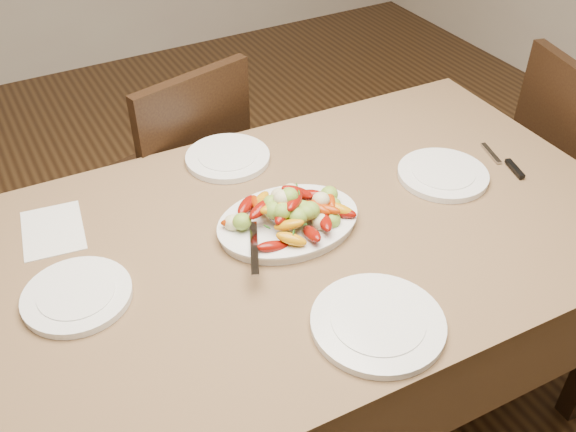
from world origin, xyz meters
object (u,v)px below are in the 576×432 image
Objects in this scene: serving_platter at (288,224)px; plate_far at (228,158)px; chair_far at (171,178)px; plate_near at (378,323)px; dining_table at (288,334)px; plate_right at (443,175)px; plate_left at (77,296)px.

plate_far is at bearing 90.88° from serving_platter.
plate_near is at bearing 79.60° from chair_far.
dining_table is 1.94× the size of chair_far.
plate_near is at bearing -142.67° from plate_right.
chair_far reaches higher than serving_platter.
serving_platter is at bearing -89.12° from plate_far.
serving_platter is (0.07, -0.75, 0.30)m from chair_far.
serving_platter is 1.47× the size of plate_left.
plate_far is at bearing 85.34° from chair_far.
chair_far is 3.81× the size of plate_far.
serving_platter is 0.36m from plate_far.
plate_right and plate_far have the same top height.
serving_platter is at bearing 178.09° from plate_right.
dining_table is at bearing 93.44° from plate_near.
chair_far reaches higher than plate_near.
plate_left reaches higher than dining_table.
chair_far is 1.18m from plate_near.
plate_near is (0.55, -0.40, 0.00)m from plate_left.
plate_far is at bearing 90.94° from plate_near.
chair_far is at bearing 95.48° from serving_platter.
chair_far is 0.81m from serving_platter.
chair_far reaches higher than dining_table.
dining_table is 6.26× the size of plate_near.
serving_platter is (0.02, 0.03, 0.39)m from dining_table.
plate_left is at bearing 144.08° from plate_near.
serving_platter reaches higher than dining_table.
plate_left and plate_near have the same top height.
plate_left is 1.04m from plate_right.
chair_far is 3.84× the size of plate_left.
dining_table is 5.04× the size of serving_platter.
plate_far is (0.54, 0.35, 0.00)m from plate_left.
plate_left is (-0.54, 0.01, -0.00)m from serving_platter.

